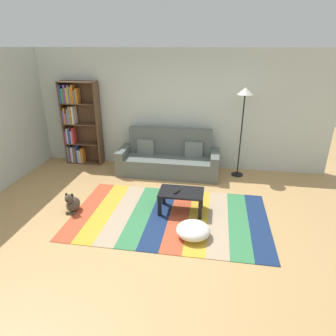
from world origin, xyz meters
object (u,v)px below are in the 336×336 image
object	(u,v)px
pouf	(193,230)
dog	(72,203)
tv_remote	(177,192)
bookshelf	(77,123)
coffee_table	(181,195)
standing_lamp	(244,103)
couch	(169,159)

from	to	relation	value
pouf	dog	xyz separation A→B (m)	(-2.17, 0.40, 0.04)
dog	tv_remote	world-z (taller)	tv_remote
bookshelf	pouf	xyz separation A→B (m)	(3.05, -2.67, -0.87)
bookshelf	pouf	distance (m)	4.15
pouf	dog	world-z (taller)	dog
coffee_table	tv_remote	bearing A→B (deg)	-148.24
bookshelf	coffee_table	world-z (taller)	bookshelf
tv_remote	pouf	bearing A→B (deg)	-40.42
tv_remote	standing_lamp	bearing A→B (deg)	80.36
coffee_table	dog	xyz separation A→B (m)	(-1.89, -0.32, -0.17)
couch	pouf	distance (m)	2.52
dog	tv_remote	distance (m)	1.86
dog	standing_lamp	distance (m)	3.91
couch	dog	xyz separation A→B (m)	(-1.40, -1.99, -0.18)
dog	standing_lamp	bearing A→B (deg)	35.31
standing_lamp	tv_remote	distance (m)	2.47
coffee_table	standing_lamp	distance (m)	2.45
couch	bookshelf	xyz separation A→B (m)	(-2.28, 0.28, 0.66)
couch	coffee_table	xyz separation A→B (m)	(0.49, -1.67, -0.01)
bookshelf	standing_lamp	xyz separation A→B (m)	(3.85, -0.17, 0.63)
standing_lamp	coffee_table	bearing A→B (deg)	-121.00
couch	bookshelf	size ratio (longest dim) A/B	1.14
bookshelf	dog	xyz separation A→B (m)	(0.88, -2.27, -0.84)
couch	pouf	bearing A→B (deg)	-72.16
couch	tv_remote	world-z (taller)	couch
couch	dog	world-z (taller)	couch
bookshelf	coffee_table	bearing A→B (deg)	-35.09
dog	pouf	bearing A→B (deg)	-10.55
couch	standing_lamp	xyz separation A→B (m)	(1.56, 0.11, 1.29)
couch	tv_remote	bearing A→B (deg)	-76.18
pouf	coffee_table	bearing A→B (deg)	110.99
pouf	tv_remote	world-z (taller)	tv_remote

